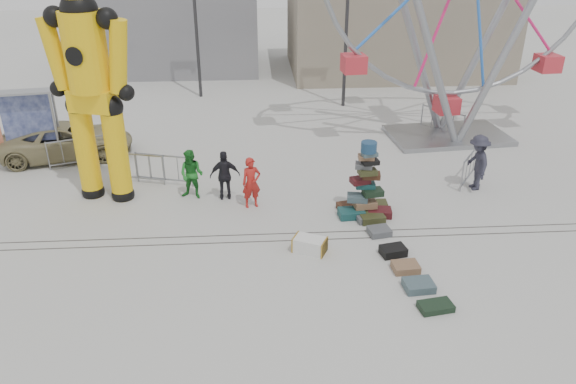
{
  "coord_description": "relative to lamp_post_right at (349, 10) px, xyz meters",
  "views": [
    {
      "loc": [
        -1.37,
        -13.04,
        8.31
      ],
      "look_at": [
        -0.43,
        1.43,
        1.13
      ],
      "focal_mm": 35.0,
      "sensor_mm": 36.0,
      "label": 1
    }
  ],
  "objects": [
    {
      "name": "parked_suv",
      "position": [
        -11.52,
        -5.7,
        -3.82
      ],
      "size": [
        5.07,
        3.0,
        1.32
      ],
      "primitive_type": "imported",
      "rotation": [
        0.0,
        0.0,
        1.75
      ],
      "color": "#91875E",
      "rests_on": "ground"
    },
    {
      "name": "pedestrian_red",
      "position": [
        -4.58,
        -10.21,
        -3.66
      ],
      "size": [
        0.68,
        0.53,
        1.65
      ],
      "primitive_type": "imported",
      "rotation": [
        0.0,
        0.0,
        0.25
      ],
      "color": "#A91C18",
      "rests_on": "ground"
    },
    {
      "name": "track_line_near",
      "position": [
        -3.09,
        -12.4,
        -4.48
      ],
      "size": [
        40.0,
        0.04,
        0.01
      ],
      "primitive_type": "cube",
      "color": "#47443F",
      "rests_on": "ground"
    },
    {
      "name": "building_left",
      "position": [
        -9.09,
        9.0,
        -2.28
      ],
      "size": [
        10.0,
        8.0,
        4.4
      ],
      "primitive_type": "cube",
      "color": "gray",
      "rests_on": "ground"
    },
    {
      "name": "suitcase_tower",
      "position": [
        -1.13,
        -10.93,
        -3.82
      ],
      "size": [
        1.67,
        1.49,
        2.38
      ],
      "rotation": [
        0.0,
        0.0,
        0.02
      ],
      "color": "#184849",
      "rests_on": "ground"
    },
    {
      "name": "lamp_post_left",
      "position": [
        -7.0,
        2.0,
        0.0
      ],
      "size": [
        1.41,
        0.25,
        8.0
      ],
      "color": "#2D2D30",
      "rests_on": "ground"
    },
    {
      "name": "row_case_0",
      "position": [
        -0.98,
        -11.44,
        -4.37
      ],
      "size": [
        0.79,
        0.61,
        0.23
      ],
      "primitive_type": "cube",
      "rotation": [
        0.0,
        0.0,
        0.14
      ],
      "color": "#383A1D",
      "rests_on": "ground"
    },
    {
      "name": "pedestrian_black",
      "position": [
        -5.42,
        -9.62,
        -3.66
      ],
      "size": [
        1.0,
        0.48,
        1.65
      ],
      "primitive_type": "imported",
      "rotation": [
        0.0,
        0.0,
        3.23
      ],
      "color": "black",
      "rests_on": "ground"
    },
    {
      "name": "building_right",
      "position": [
        3.91,
        7.0,
        -1.98
      ],
      "size": [
        12.0,
        8.0,
        5.0
      ],
      "primitive_type": "cube",
      "color": "gray",
      "rests_on": "ground"
    },
    {
      "name": "row_case_4",
      "position": [
        -0.5,
        -14.89,
        -4.38
      ],
      "size": [
        0.77,
        0.63,
        0.21
      ],
      "primitive_type": "cube",
      "rotation": [
        0.0,
        0.0,
        0.08
      ],
      "color": "#445A61",
      "rests_on": "ground"
    },
    {
      "name": "pedestrian_grey",
      "position": [
        2.91,
        -9.41,
        -3.53
      ],
      "size": [
        0.74,
        1.25,
        1.9
      ],
      "primitive_type": "imported",
      "rotation": [
        0.0,
        0.0,
        -1.55
      ],
      "color": "#262633",
      "rests_on": "ground"
    },
    {
      "name": "barricade_dummy_b",
      "position": [
        -8.52,
        -8.18,
        -3.93
      ],
      "size": [
        1.95,
        0.63,
        1.1
      ],
      "primitive_type": null,
      "rotation": [
        0.0,
        0.0,
        -0.27
      ],
      "color": "gray",
      "rests_on": "ground"
    },
    {
      "name": "track_line_far",
      "position": [
        -3.09,
        -12.0,
        -4.48
      ],
      "size": [
        40.0,
        0.04,
        0.01
      ],
      "primitive_type": "cube",
      "color": "#47443F",
      "rests_on": "ground"
    },
    {
      "name": "ground",
      "position": [
        -3.09,
        -13.0,
        -4.48
      ],
      "size": [
        90.0,
        90.0,
        0.0
      ],
      "primitive_type": "plane",
      "color": "#9E9E99",
      "rests_on": "ground"
    },
    {
      "name": "row_case_2",
      "position": [
        -0.77,
        -13.31,
        -4.36
      ],
      "size": [
        0.76,
        0.61,
        0.24
      ],
      "primitive_type": "cube",
      "rotation": [
        0.0,
        0.0,
        0.21
      ],
      "color": "black",
      "rests_on": "ground"
    },
    {
      "name": "lamp_post_right",
      "position": [
        0.0,
        0.0,
        0.0
      ],
      "size": [
        1.41,
        0.25,
        8.0
      ],
      "color": "#2D2D30",
      "rests_on": "ground"
    },
    {
      "name": "row_case_5",
      "position": [
        -0.32,
        -15.71,
        -4.4
      ],
      "size": [
        0.86,
        0.59,
        0.16
      ],
      "primitive_type": "cube",
      "rotation": [
        0.0,
        0.0,
        0.16
      ],
      "color": "black",
      "rests_on": "ground"
    },
    {
      "name": "barricade_dummy_c",
      "position": [
        -7.54,
        -8.37,
        -3.93
      ],
      "size": [
        1.95,
        0.64,
        1.1
      ],
      "primitive_type": null,
      "rotation": [
        0.0,
        0.0,
        -0.28
      ],
      "color": "gray",
      "rests_on": "ground"
    },
    {
      "name": "barricade_wheel_front",
      "position": [
        2.95,
        -8.79,
        -3.93
      ],
      "size": [
        1.23,
        1.69,
        1.1
      ],
      "primitive_type": null,
      "rotation": [
        0.0,
        0.0,
        0.96
      ],
      "color": "gray",
      "rests_on": "ground"
    },
    {
      "name": "barricade_dummy_a",
      "position": [
        -10.91,
        -6.61,
        -3.93
      ],
      "size": [
        1.92,
        0.76,
        1.1
      ],
      "primitive_type": null,
      "rotation": [
        0.0,
        0.0,
        0.34
      ],
      "color": "gray",
      "rests_on": "ground"
    },
    {
      "name": "pedestrian_green",
      "position": [
        -6.5,
        -9.47,
        -3.66
      ],
      "size": [
        0.95,
        0.83,
        1.64
      ],
      "primitive_type": "imported",
      "rotation": [
        0.0,
        0.0,
        -0.3
      ],
      "color": "#1C7123",
      "rests_on": "ground"
    },
    {
      "name": "steamer_trunk",
      "position": [
        -3.02,
        -12.99,
        -4.28
      ],
      "size": [
        1.02,
        0.84,
        0.41
      ],
      "primitive_type": "cube",
      "rotation": [
        0.0,
        0.0,
        -0.44
      ],
      "color": "silver",
      "rests_on": "ground"
    },
    {
      "name": "crash_test_dummy",
      "position": [
        -9.29,
        -9.23,
        -0.7
      ],
      "size": [
        2.85,
        1.26,
        7.18
      ],
      "rotation": [
        0.0,
        0.0,
        -0.27
      ],
      "color": "black",
      "rests_on": "ground"
    },
    {
      "name": "row_case_3",
      "position": [
        -0.62,
        -14.07,
        -4.38
      ],
      "size": [
        0.71,
        0.57,
        0.2
      ],
      "primitive_type": "cube",
      "rotation": [
        0.0,
        0.0,
        0.08
      ],
      "color": "#866144",
      "rests_on": "ground"
    },
    {
      "name": "row_case_1",
      "position": [
        -0.92,
        -12.21,
        -4.38
      ],
      "size": [
        0.7,
        0.62,
        0.2
      ],
      "primitive_type": "cube",
      "rotation": [
        0.0,
        0.0,
        0.18
      ],
      "color": "#55585C",
      "rests_on": "ground"
    },
    {
      "name": "barricade_wheel_back",
      "position": [
        3.42,
        -4.21,
        -3.93
      ],
      "size": [
        1.37,
        1.59,
        1.1
      ],
      "primitive_type": null,
      "rotation": [
        0.0,
        0.0,
        -0.87
      ],
      "color": "gray",
      "rests_on": "ground"
    }
  ]
}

